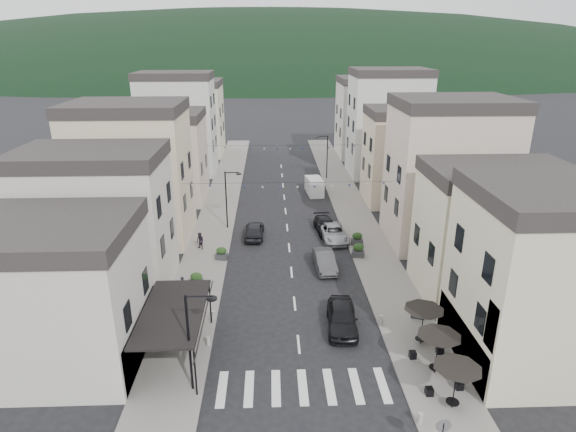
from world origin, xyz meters
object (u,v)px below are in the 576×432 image
object	(u,v)px
parked_car_e	(254,230)
pedestrian_b	(200,241)
delivery_van	(314,186)
pedestrian_a	(183,287)
parked_car_d	(326,226)
parked_car_a	(342,317)
parked_car_c	(334,233)
parked_car_b	(325,261)

from	to	relation	value
parked_car_e	pedestrian_b	bearing A→B (deg)	32.30
delivery_van	pedestrian_a	world-z (taller)	delivery_van
parked_car_d	pedestrian_b	world-z (taller)	pedestrian_b
pedestrian_a	delivery_van	bearing A→B (deg)	74.89
parked_car_a	parked_car_e	distance (m)	17.07
parked_car_c	parked_car_d	bearing A→B (deg)	101.37
parked_car_d	parked_car_e	xyz separation A→B (m)	(-7.09, -1.01, 0.08)
parked_car_e	pedestrian_a	size ratio (longest dim) A/B	2.85
parked_car_b	delivery_van	world-z (taller)	delivery_van
parked_car_e	pedestrian_a	world-z (taller)	pedestrian_a
parked_car_b	parked_car_d	xyz separation A→B (m)	(1.02, 8.05, -0.05)
parked_car_d	parked_car_e	bearing A→B (deg)	-178.11
parked_car_e	parked_car_d	bearing A→B (deg)	-170.11
parked_car_b	parked_car_c	xyz separation A→B (m)	(1.55, 6.15, -0.02)
parked_car_b	parked_car_e	bearing A→B (deg)	126.92
pedestrian_b	delivery_van	bearing A→B (deg)	90.45
parked_car_b	pedestrian_a	bearing A→B (deg)	-162.39
parked_car_e	parked_car_c	bearing A→B (deg)	175.13
delivery_van	pedestrian_a	xyz separation A→B (m)	(-12.09, -25.11, -0.12)
parked_car_a	parked_car_e	xyz separation A→B (m)	(-6.28, 15.88, -0.06)
parked_car_e	pedestrian_a	bearing A→B (deg)	68.09
parked_car_c	delivery_van	distance (m)	14.61
parked_car_b	parked_car_c	world-z (taller)	parked_car_b
parked_car_b	parked_car_d	size ratio (longest dim) A/B	0.95
parked_car_d	parked_car_a	bearing A→B (deg)	-98.96
parked_car_d	pedestrian_b	size ratio (longest dim) A/B	2.98
parked_car_a	parked_car_d	distance (m)	16.90
parked_car_c	parked_car_a	bearing A→B (deg)	-99.50
parked_car_d	pedestrian_a	distance (m)	17.34
pedestrian_b	parked_car_b	bearing A→B (deg)	15.27
parked_car_a	parked_car_e	bearing A→B (deg)	116.07
parked_car_c	parked_car_d	xyz separation A→B (m)	(-0.53, 1.90, -0.03)
parked_car_e	parked_car_b	bearing A→B (deg)	132.58
parked_car_b	parked_car_d	world-z (taller)	parked_car_b
parked_car_d	pedestrian_a	xyz separation A→B (m)	(-12.10, -12.41, 0.22)
parked_car_c	pedestrian_a	size ratio (longest dim) A/B	3.26
parked_car_c	pedestrian_b	xyz separation A→B (m)	(-12.48, -1.97, 0.20)
parked_car_a	parked_car_d	bearing A→B (deg)	91.73
parked_car_b	parked_car_c	distance (m)	6.35
parked_car_c	parked_car_b	bearing A→B (deg)	-108.48
delivery_van	parked_car_b	bearing A→B (deg)	-98.03
parked_car_e	delivery_van	world-z (taller)	delivery_van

